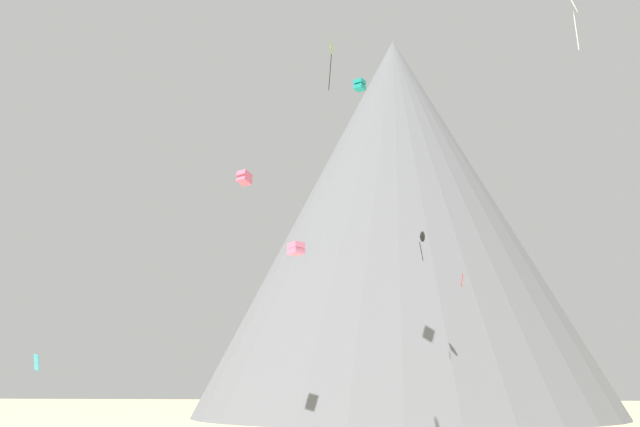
{
  "coord_description": "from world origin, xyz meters",
  "views": [
    {
      "loc": [
        6.86,
        -29.5,
        4.82
      ],
      "look_at": [
        -2.53,
        30.71,
        20.17
      ],
      "focal_mm": 38.25,
      "sensor_mm": 36.0,
      "label": 1
    }
  ],
  "objects": [
    {
      "name": "kite_lime_high",
      "position": [
        -1.85,
        33.54,
        38.25
      ],
      "size": [
        0.4,
        1.48,
        5.45
      ],
      "rotation": [
        0.0,
        0.0,
        4.74
      ],
      "color": "#8CD133"
    },
    {
      "name": "kite_black_mid",
      "position": [
        6.56,
        48.58,
        21.45
      ],
      "size": [
        0.96,
        1.3,
        3.48
      ],
      "rotation": [
        0.0,
        0.0,
        5.19
      ],
      "color": "black"
    },
    {
      "name": "kite_pink_mid",
      "position": [
        -4.6,
        29.95,
        16.78
      ],
      "size": [
        1.66,
        1.65,
        1.14
      ],
      "rotation": [
        0.0,
        0.0,
        0.9
      ],
      "color": "pink"
    },
    {
      "name": "kite_cyan_low",
      "position": [
        -24.52,
        22.64,
        6.58
      ],
      "size": [
        0.87,
        1.06,
        1.39
      ],
      "rotation": [
        0.0,
        0.0,
        1.63
      ],
      "color": "#33BCDB"
    },
    {
      "name": "kite_red_mid",
      "position": [
        10.26,
        35.27,
        14.34
      ],
      "size": [
        0.3,
        0.66,
        1.22
      ],
      "rotation": [
        0.0,
        0.0,
        3.86
      ],
      "color": "red"
    },
    {
      "name": "kite_teal_high",
      "position": [
        0.21,
        42.92,
        38.41
      ],
      "size": [
        1.46,
        1.47,
        1.21
      ],
      "rotation": [
        0.0,
        0.0,
        5.81
      ],
      "color": "teal"
    },
    {
      "name": "kite_rainbow_high",
      "position": [
        -12.77,
        41.32,
        27.33
      ],
      "size": [
        1.79,
        1.84,
        1.59
      ],
      "rotation": [
        0.0,
        0.0,
        2.66
      ],
      "color": "#E5668C"
    },
    {
      "name": "kite_white_high",
      "position": [
        19.57,
        22.6,
        34.47
      ],
      "size": [
        0.88,
        1.13,
        4.91
      ],
      "rotation": [
        0.0,
        0.0,
        0.39
      ],
      "color": "white"
    },
    {
      "name": "rock_massif",
      "position": [
        2.17,
        81.44,
        30.14
      ],
      "size": [
        91.32,
        91.32,
        64.21
      ],
      "color": "slate",
      "rests_on": "ground_plane"
    }
  ]
}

